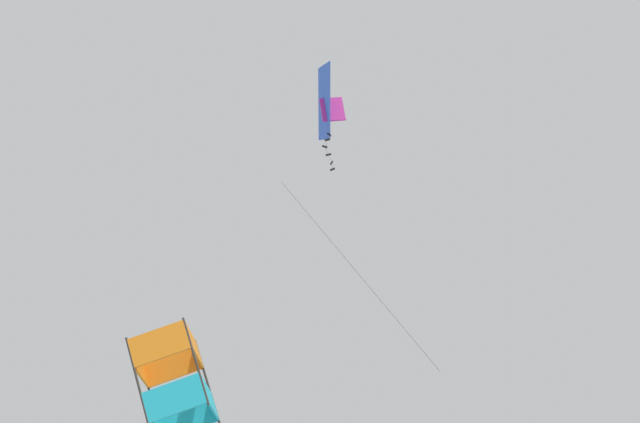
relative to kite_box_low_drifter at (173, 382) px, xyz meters
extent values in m
cube|color=orange|center=(-0.25, 0.29, 0.80)|extent=(1.08, 1.02, 0.64)
cube|color=orange|center=(0.54, -0.57, 0.40)|extent=(1.08, 1.02, 0.64)
cube|color=orange|center=(-0.31, -0.56, 0.60)|extent=(0.96, 1.05, 1.03)
cube|color=orange|center=(0.60, 0.27, 0.60)|extent=(0.96, 1.05, 1.03)
cube|color=#1EB2C6|center=(-0.52, 0.59, -0.36)|extent=(1.08, 1.02, 0.64)
cube|color=#1EB2C6|center=(0.26, -0.27, -0.77)|extent=(1.08, 1.02, 0.64)
cube|color=#1EB2C6|center=(-0.59, -0.26, -0.56)|extent=(0.96, 1.05, 1.03)
cube|color=#1EB2C6|center=(0.33, 0.57, -0.56)|extent=(0.96, 1.05, 1.03)
cylinder|color=#332D28|center=(-0.84, 0.02, 0.22)|extent=(0.51, 0.55, 1.89)
cylinder|color=#332D28|center=(0.07, 0.85, 0.22)|extent=(0.51, 0.55, 1.89)
cylinder|color=#332D28|center=(-0.06, -0.84, -0.18)|extent=(0.51, 0.55, 1.89)
cylinder|color=#332D28|center=(0.86, -0.01, -0.18)|extent=(0.51, 0.55, 1.89)
pyramid|color=blue|center=(-5.73, -1.40, 10.70)|extent=(2.08, 2.52, 1.88)
cube|color=#DB2D93|center=(-5.89, -1.28, 10.49)|extent=(0.68, 0.55, 0.94)
cube|color=#DB2D93|center=(-5.66, -1.46, 11.50)|extent=(0.51, 0.63, 0.20)
cylinder|color=#47474C|center=(-5.80, -1.33, 9.64)|extent=(0.03, 0.04, 0.24)
cube|color=black|center=(-5.78, -1.32, 9.52)|extent=(0.17, 0.03, 0.06)
cylinder|color=#47474C|center=(-5.74, -1.31, 9.40)|extent=(0.02, 0.10, 0.24)
cube|color=black|center=(-5.70, -1.31, 9.29)|extent=(0.10, 0.16, 0.06)
cylinder|color=#47474C|center=(-5.67, -1.34, 9.17)|extent=(0.08, 0.06, 0.24)
cube|color=black|center=(-5.65, -1.37, 9.05)|extent=(0.17, 0.07, 0.06)
cylinder|color=#47474C|center=(-5.72, -1.36, 8.93)|extent=(0.03, 0.14, 0.24)
cube|color=black|center=(-5.78, -1.35, 8.82)|extent=(0.09, 0.16, 0.06)
cylinder|color=#47474C|center=(-5.85, -1.35, 8.70)|extent=(0.01, 0.13, 0.24)
cube|color=black|center=(-5.91, -1.35, 8.58)|extent=(0.08, 0.17, 0.06)
cylinder|color=#47474C|center=(-5.92, -1.34, 8.46)|extent=(0.03, 0.03, 0.24)
cube|color=black|center=(-5.92, -1.33, 8.35)|extent=(0.04, 0.17, 0.06)
cylinder|color=#47474C|center=(-7.96, -2.54, 6.16)|extent=(2.42, 4.32, 7.20)
camera|label=1|loc=(10.61, 15.95, -6.60)|focal=53.14mm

